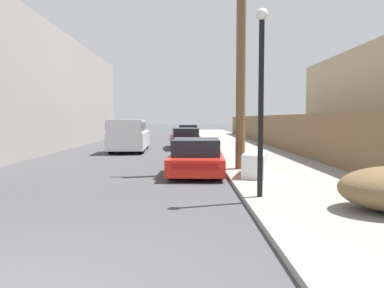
% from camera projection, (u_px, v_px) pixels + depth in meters
% --- Properties ---
extents(sidewalk_curb, '(4.20, 63.00, 0.12)m').
position_uv_depth(sidewalk_curb, '(234.00, 143.00, 26.95)').
color(sidewalk_curb, gray).
rests_on(sidewalk_curb, ground).
extents(discarded_fridge, '(1.11, 1.93, 0.73)m').
position_uv_depth(discarded_fridge, '(255.00, 164.00, 11.43)').
color(discarded_fridge, white).
rests_on(discarded_fridge, sidewalk_curb).
extents(parked_sports_car_red, '(1.95, 4.46, 1.18)m').
position_uv_depth(parked_sports_car_red, '(196.00, 157.00, 12.70)').
color(parked_sports_car_red, red).
rests_on(parked_sports_car_red, ground).
extents(car_parked_mid, '(2.06, 4.65, 1.27)m').
position_uv_depth(car_parked_mid, '(185.00, 139.00, 23.11)').
color(car_parked_mid, '#5B1E19').
rests_on(car_parked_mid, ground).
extents(car_parked_far, '(1.88, 4.54, 1.31)m').
position_uv_depth(car_parked_far, '(189.00, 133.00, 32.14)').
color(car_parked_far, '#5B1E19').
rests_on(car_parked_far, ground).
extents(pickup_truck, '(2.11, 5.42, 1.79)m').
position_uv_depth(pickup_truck, '(129.00, 136.00, 20.93)').
color(pickup_truck, silver).
rests_on(pickup_truck, ground).
extents(utility_pole, '(1.80, 0.32, 7.99)m').
position_uv_depth(utility_pole, '(241.00, 49.00, 12.70)').
color(utility_pole, brown).
rests_on(utility_pole, sidewalk_curb).
extents(street_lamp, '(0.26, 0.26, 4.12)m').
position_uv_depth(street_lamp, '(261.00, 87.00, 8.17)').
color(street_lamp, black).
rests_on(street_lamp, sidewalk_curb).
extents(wooden_fence, '(0.08, 40.93, 1.94)m').
position_uv_depth(wooden_fence, '(273.00, 131.00, 22.93)').
color(wooden_fence, brown).
rests_on(wooden_fence, sidewalk_curb).
extents(building_left_block, '(7.00, 24.74, 6.88)m').
position_uv_depth(building_left_block, '(20.00, 94.00, 23.80)').
color(building_left_block, gray).
rests_on(building_left_block, ground).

